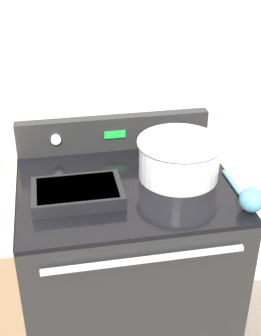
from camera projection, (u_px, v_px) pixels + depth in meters
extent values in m
cube|color=beige|center=(110.00, 74.00, 1.92)|extent=(8.00, 0.05, 2.50)
cube|color=black|center=(127.00, 279.00, 2.00)|extent=(0.82, 0.65, 0.92)
cube|color=black|center=(126.00, 186.00, 1.77)|extent=(0.82, 0.65, 0.02)
cylinder|color=silver|center=(145.00, 260.00, 1.51)|extent=(0.67, 0.02, 0.02)
cube|color=black|center=(114.00, 133.00, 1.99)|extent=(0.82, 0.05, 0.15)
cylinder|color=white|center=(56.00, 139.00, 1.91)|extent=(0.04, 0.02, 0.04)
cylinder|color=white|center=(172.00, 130.00, 1.99)|extent=(0.04, 0.02, 0.04)
cube|color=green|center=(115.00, 134.00, 1.95)|extent=(0.09, 0.01, 0.03)
cylinder|color=silver|center=(179.00, 159.00, 1.78)|extent=(0.31, 0.31, 0.15)
torus|color=silver|center=(180.00, 142.00, 1.75)|extent=(0.33, 0.33, 0.01)
cylinder|color=beige|center=(180.00, 145.00, 1.75)|extent=(0.28, 0.28, 0.02)
cube|color=black|center=(77.00, 193.00, 1.67)|extent=(0.32, 0.21, 0.05)
cube|color=#D1BC7A|center=(77.00, 191.00, 1.66)|extent=(0.28, 0.18, 0.03)
cylinder|color=teal|center=(236.00, 189.00, 1.73)|extent=(0.01, 0.26, 0.01)
sphere|color=teal|center=(252.00, 200.00, 1.60)|extent=(0.09, 0.09, 0.09)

